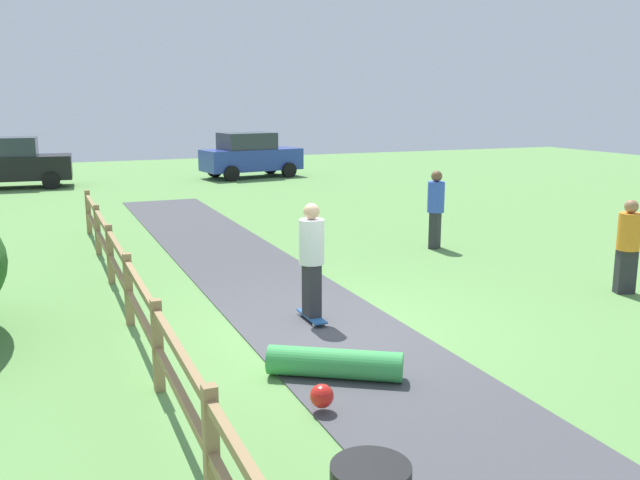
{
  "coord_description": "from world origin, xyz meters",
  "views": [
    {
      "loc": [
        -3.74,
        -8.91,
        3.33
      ],
      "look_at": [
        0.6,
        1.55,
        1.0
      ],
      "focal_mm": 38.55,
      "sensor_mm": 36.0,
      "label": 1
    }
  ],
  "objects_px": {
    "parked_car_black": "(11,163)",
    "skater_riding": "(312,256)",
    "bystander_blue": "(436,206)",
    "skater_fallen": "(334,366)",
    "parked_car_blue": "(250,155)",
    "bystander_orange": "(628,242)"
  },
  "relations": [
    {
      "from": "bystander_blue",
      "to": "bystander_orange",
      "type": "distance_m",
      "value": 4.59
    },
    {
      "from": "bystander_orange",
      "to": "parked_car_blue",
      "type": "bearing_deg",
      "value": 92.22
    },
    {
      "from": "bystander_blue",
      "to": "parked_car_black",
      "type": "bearing_deg",
      "value": 120.58
    },
    {
      "from": "skater_riding",
      "to": "parked_car_black",
      "type": "relative_size",
      "value": 0.42
    },
    {
      "from": "bystander_orange",
      "to": "parked_car_black",
      "type": "height_order",
      "value": "parked_car_black"
    },
    {
      "from": "skater_riding",
      "to": "bystander_blue",
      "type": "relative_size",
      "value": 1.03
    },
    {
      "from": "skater_riding",
      "to": "skater_fallen",
      "type": "distance_m",
      "value": 2.41
    },
    {
      "from": "skater_riding",
      "to": "bystander_orange",
      "type": "distance_m",
      "value": 5.68
    },
    {
      "from": "bystander_blue",
      "to": "skater_riding",
      "type": "bearing_deg",
      "value": -139.87
    },
    {
      "from": "skater_riding",
      "to": "skater_fallen",
      "type": "height_order",
      "value": "skater_riding"
    },
    {
      "from": "skater_riding",
      "to": "parked_car_black",
      "type": "distance_m",
      "value": 19.76
    },
    {
      "from": "skater_riding",
      "to": "parked_car_blue",
      "type": "relative_size",
      "value": 0.41
    },
    {
      "from": "bystander_orange",
      "to": "skater_fallen",
      "type": "bearing_deg",
      "value": -165.88
    },
    {
      "from": "bystander_orange",
      "to": "bystander_blue",
      "type": "bearing_deg",
      "value": 103.73
    },
    {
      "from": "parked_car_black",
      "to": "skater_fallen",
      "type": "bearing_deg",
      "value": -79.55
    },
    {
      "from": "parked_car_black",
      "to": "skater_riding",
      "type": "bearing_deg",
      "value": -76.7
    },
    {
      "from": "skater_fallen",
      "to": "bystander_orange",
      "type": "distance_m",
      "value": 6.47
    },
    {
      "from": "skater_fallen",
      "to": "bystander_blue",
      "type": "relative_size",
      "value": 0.89
    },
    {
      "from": "skater_fallen",
      "to": "bystander_blue",
      "type": "height_order",
      "value": "bystander_blue"
    },
    {
      "from": "skater_riding",
      "to": "parked_car_blue",
      "type": "bearing_deg",
      "value": 75.78
    },
    {
      "from": "skater_fallen",
      "to": "parked_car_blue",
      "type": "bearing_deg",
      "value": 75.68
    },
    {
      "from": "skater_fallen",
      "to": "bystander_blue",
      "type": "bearing_deg",
      "value": 49.49
    }
  ]
}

